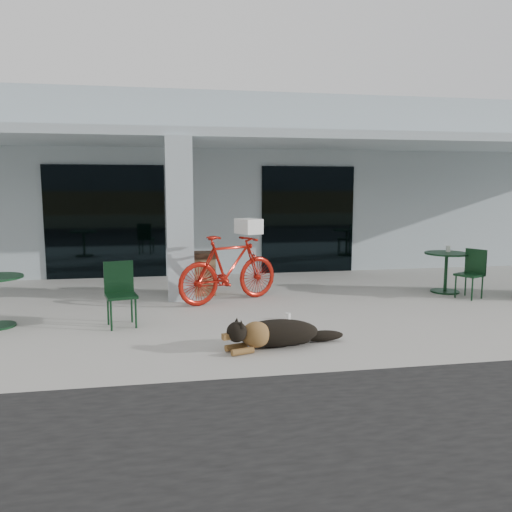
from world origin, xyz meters
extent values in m
plane|color=#ABA9A1|center=(0.00, 0.00, 0.00)|extent=(80.00, 80.00, 0.00)
cube|color=#A8B8BF|center=(0.00, 8.50, 2.25)|extent=(22.00, 7.00, 4.50)
cube|color=black|center=(-3.20, 4.98, 1.35)|extent=(2.80, 0.06, 2.70)
cube|color=black|center=(1.80, 4.98, 1.35)|extent=(2.40, 0.06, 2.70)
cube|color=#A8B8BF|center=(-1.50, 2.30, 1.56)|extent=(0.50, 0.50, 3.12)
cube|color=#A8B8BF|center=(0.00, 3.60, 3.21)|extent=(22.00, 2.80, 0.18)
imported|color=#AB180D|center=(-0.60, 1.90, 0.64)|extent=(2.19, 1.44, 1.28)
cube|color=white|center=(-0.20, 2.09, 1.43)|extent=(0.53, 0.59, 0.29)
cylinder|color=white|center=(0.19, 0.43, 0.06)|extent=(0.11, 0.11, 0.11)
cylinder|color=white|center=(4.05, 2.14, 0.89)|extent=(0.11, 0.11, 0.12)
camera|label=1|loc=(-1.70, -7.38, 2.15)|focal=35.00mm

